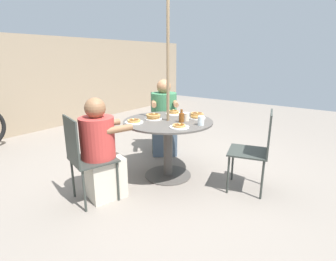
# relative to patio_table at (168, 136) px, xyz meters

# --- Properties ---
(ground_plane) EXTENTS (12.00, 12.00, 0.00)m
(ground_plane) POSITION_rel_patio_table_xyz_m (0.00, 0.00, -0.54)
(ground_plane) COLOR gray
(back_fence) EXTENTS (10.00, 0.06, 1.88)m
(back_fence) POSITION_rel_patio_table_xyz_m (0.00, 3.41, 0.40)
(back_fence) COLOR gray
(back_fence) RESTS_ON ground
(patio_table) EXTENTS (1.09, 1.09, 0.73)m
(patio_table) POSITION_rel_patio_table_xyz_m (0.00, 0.00, 0.00)
(patio_table) COLOR #4C4742
(patio_table) RESTS_ON ground
(umbrella_pole) EXTENTS (0.04, 0.04, 2.39)m
(umbrella_pole) POSITION_rel_patio_table_xyz_m (0.00, 0.00, 0.65)
(umbrella_pole) COLOR #846B4C
(umbrella_pole) RESTS_ON ground
(patio_chair_north) EXTENTS (0.59, 0.59, 0.92)m
(patio_chair_north) POSITION_rel_patio_table_xyz_m (0.80, 0.69, -0.01)
(patio_chair_north) COLOR #333833
(patio_chair_north) RESTS_ON ground
(diner_north) EXTENTS (0.61, 0.60, 1.15)m
(diner_north) POSITION_rel_patio_table_xyz_m (0.66, 0.57, -0.02)
(diner_north) COLOR slate
(diner_north) RESTS_ON ground
(patio_chair_east) EXTENTS (0.52, 0.52, 0.92)m
(patio_chair_east) POSITION_rel_patio_table_xyz_m (-1.00, 0.31, -0.01)
(patio_chair_east) COLOR #333833
(patio_chair_east) RESTS_ON ground
(diner_east) EXTENTS (0.54, 0.46, 1.09)m
(diner_east) POSITION_rel_patio_table_xyz_m (-0.84, 0.26, -0.04)
(diner_east) COLOR beige
(diner_east) RESTS_ON ground
(patio_chair_south) EXTENTS (0.52, 0.52, 0.92)m
(patio_chair_south) POSITION_rel_patio_table_xyz_m (0.28, -1.01, -0.01)
(patio_chair_south) COLOR #333833
(patio_chair_south) RESTS_ON ground
(pancake_plate_a) EXTENTS (0.21, 0.21, 0.06)m
(pancake_plate_a) POSITION_rel_patio_table_xyz_m (0.33, 0.15, 0.21)
(pancake_plate_a) COLOR white
(pancake_plate_a) RESTS_ON patio_table
(pancake_plate_b) EXTENTS (0.21, 0.21, 0.05)m
(pancake_plate_b) POSITION_rel_patio_table_xyz_m (-0.19, -0.30, 0.21)
(pancake_plate_b) COLOR white
(pancake_plate_b) RESTS_ON patio_table
(pancake_plate_c) EXTENTS (0.21, 0.21, 0.05)m
(pancake_plate_c) POSITION_rel_patio_table_xyz_m (-0.33, 0.25, 0.21)
(pancake_plate_c) COLOR white
(pancake_plate_c) RESTS_ON patio_table
(pancake_plate_d) EXTENTS (0.21, 0.21, 0.08)m
(pancake_plate_d) POSITION_rel_patio_table_xyz_m (-0.05, 0.19, 0.22)
(pancake_plate_d) COLOR white
(pancake_plate_d) RESTS_ON patio_table
(pancake_plate_e) EXTENTS (0.21, 0.21, 0.08)m
(pancake_plate_e) POSITION_rel_patio_table_xyz_m (0.31, -0.22, 0.22)
(pancake_plate_e) COLOR white
(pancake_plate_e) RESTS_ON patio_table
(syrup_bottle) EXTENTS (0.09, 0.06, 0.16)m
(syrup_bottle) POSITION_rel_patio_table_xyz_m (0.03, -0.18, 0.25)
(syrup_bottle) COLOR brown
(syrup_bottle) RESTS_ON patio_table
(coffee_cup) EXTENTS (0.08, 0.08, 0.10)m
(coffee_cup) POSITION_rel_patio_table_xyz_m (0.12, -0.18, 0.24)
(coffee_cup) COLOR beige
(coffee_cup) RESTS_ON patio_table
(drinking_glass_a) EXTENTS (0.07, 0.07, 0.11)m
(drinking_glass_a) POSITION_rel_patio_table_xyz_m (0.04, -0.43, 0.25)
(drinking_glass_a) COLOR silver
(drinking_glass_a) RESTS_ON patio_table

